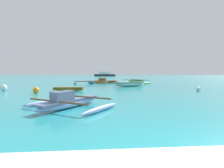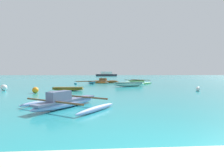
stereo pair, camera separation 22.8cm
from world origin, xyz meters
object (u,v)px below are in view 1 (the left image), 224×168
(moored_boat_2, at_px, (69,102))
(mooring_buoy_1, at_px, (4,88))
(moored_boat_3, at_px, (105,81))
(distant_ferry, at_px, (105,74))
(moored_boat_5, at_px, (69,89))
(moored_boat_4, at_px, (129,84))
(mooring_buoy_2, at_px, (36,90))
(mooring_buoy_0, at_px, (198,89))
(moored_boat_1, at_px, (137,82))
(moored_boat_0, at_px, (91,82))

(moored_boat_2, height_order, mooring_buoy_1, moored_boat_2)
(moored_boat_3, xyz_separation_m, distant_ferry, (2.01, 54.16, 0.63))
(moored_boat_5, bearing_deg, distant_ferry, 86.40)
(moored_boat_4, distance_m, mooring_buoy_2, 9.43)
(moored_boat_3, xyz_separation_m, mooring_buoy_0, (6.89, -12.29, -0.04))
(moored_boat_5, height_order, mooring_buoy_0, mooring_buoy_0)
(moored_boat_2, relative_size, moored_boat_3, 0.88)
(moored_boat_1, bearing_deg, moored_boat_5, -169.74)
(moored_boat_1, xyz_separation_m, mooring_buoy_1, (-12.78, -8.83, 0.01))
(moored_boat_0, height_order, mooring_buoy_1, mooring_buoy_1)
(mooring_buoy_1, bearing_deg, moored_boat_0, 52.70)
(moored_boat_1, distance_m, mooring_buoy_2, 14.46)
(moored_boat_0, relative_size, moored_boat_5, 1.88)
(mooring_buoy_1, xyz_separation_m, distant_ferry, (10.55, 64.96, 0.60))
(moored_boat_3, height_order, moored_boat_4, moored_boat_3)
(moored_boat_5, relative_size, mooring_buoy_2, 5.89)
(moored_boat_1, xyz_separation_m, mooring_buoy_0, (2.64, -10.32, -0.07))
(moored_boat_3, height_order, moored_boat_5, moored_boat_3)
(mooring_buoy_1, bearing_deg, distant_ferry, 80.78)
(moored_boat_0, bearing_deg, mooring_buoy_0, 19.28)
(moored_boat_2, bearing_deg, mooring_buoy_2, 64.46)
(moored_boat_3, height_order, mooring_buoy_2, moored_boat_3)
(moored_boat_2, bearing_deg, moored_boat_3, 27.25)
(moored_boat_4, height_order, distant_ferry, distant_ferry)
(moored_boat_0, height_order, moored_boat_5, moored_boat_0)
(moored_boat_0, xyz_separation_m, moored_boat_1, (6.15, 0.12, 0.06))
(moored_boat_3, xyz_separation_m, moored_boat_5, (-3.33, -11.30, -0.05))
(moored_boat_1, distance_m, distant_ferry, 56.18)
(moored_boat_1, bearing_deg, mooring_buoy_0, -116.29)
(moored_boat_0, bearing_deg, distant_ferry, 154.54)
(moored_boat_3, bearing_deg, moored_boat_0, -100.64)
(mooring_buoy_1, height_order, distant_ferry, distant_ferry)
(moored_boat_4, distance_m, mooring_buoy_1, 11.40)
(moored_boat_1, height_order, moored_boat_2, moored_boat_2)
(moored_boat_2, height_order, moored_boat_5, moored_boat_2)
(mooring_buoy_0, bearing_deg, moored_boat_3, 119.26)
(mooring_buoy_0, height_order, distant_ferry, distant_ferry)
(mooring_buoy_2, bearing_deg, moored_boat_4, 35.97)
(moored_boat_0, xyz_separation_m, distant_ferry, (3.91, 56.26, 0.67))
(moored_boat_4, bearing_deg, moored_boat_1, 51.81)
(moored_boat_2, relative_size, mooring_buoy_1, 7.94)
(moored_boat_1, bearing_deg, moored_boat_3, 114.48)
(moored_boat_2, distance_m, moored_boat_3, 18.34)
(moored_boat_5, height_order, distant_ferry, distant_ferry)
(moored_boat_1, height_order, mooring_buoy_0, moored_boat_1)
(moored_boat_1, distance_m, moored_boat_3, 4.68)
(mooring_buoy_2, bearing_deg, moored_boat_5, 37.08)
(moored_boat_3, distance_m, mooring_buoy_2, 13.87)
(moored_boat_4, bearing_deg, mooring_buoy_1, -179.94)
(distant_ferry, bearing_deg, mooring_buoy_0, -85.81)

